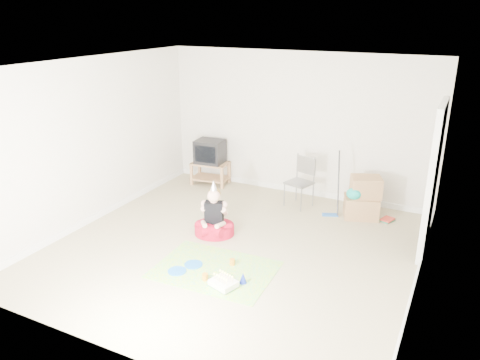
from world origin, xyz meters
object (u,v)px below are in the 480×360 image
at_px(tv_stand, 210,171).
at_px(crt_tv, 210,151).
at_px(cardboard_boxes, 363,198).
at_px(folding_chair, 299,183).
at_px(seated_woman, 214,223).
at_px(birthday_cake, 223,284).

bearing_deg(tv_stand, crt_tv, -45.00).
distance_m(crt_tv, cardboard_boxes, 3.08).
height_order(folding_chair, seated_woman, folding_chair).
xyz_separation_m(crt_tv, cardboard_boxes, (3.05, -0.27, -0.33)).
height_order(crt_tv, folding_chair, folding_chair).
distance_m(folding_chair, cardboard_boxes, 1.10).
distance_m(seated_woman, birthday_cake, 1.49).
distance_m(folding_chair, seated_woman, 1.82).
distance_m(cardboard_boxes, seated_woman, 2.51).
bearing_deg(birthday_cake, cardboard_boxes, 69.89).
relative_size(seated_woman, birthday_cake, 2.36).
xyz_separation_m(tv_stand, seated_woman, (1.17, -1.92, -0.07)).
relative_size(cardboard_boxes, birthday_cake, 1.87).
height_order(folding_chair, birthday_cake, folding_chair).
relative_size(tv_stand, seated_woman, 0.86).
bearing_deg(folding_chair, tv_stand, 171.40).
bearing_deg(crt_tv, birthday_cake, -62.57).
height_order(tv_stand, crt_tv, crt_tv).
relative_size(crt_tv, birthday_cake, 1.41).
bearing_deg(crt_tv, cardboard_boxes, -9.92).
xyz_separation_m(tv_stand, birthday_cake, (1.99, -3.15, -0.22)).
relative_size(tv_stand, crt_tv, 1.43).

